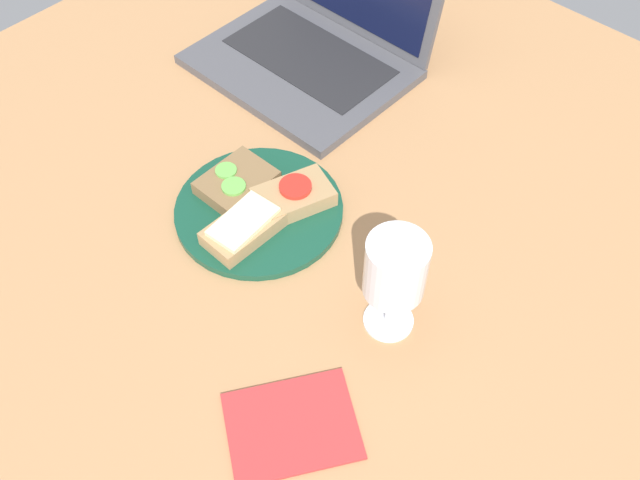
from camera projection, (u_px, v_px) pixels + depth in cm
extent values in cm
cube|color=#B27F51|center=(304.00, 243.00, 96.70)|extent=(140.00, 140.00, 3.00)
cylinder|color=#144733|center=(259.00, 210.00, 97.67)|extent=(23.12, 23.12, 1.08)
cube|color=#A88456|center=(244.00, 228.00, 93.54)|extent=(6.25, 10.83, 2.23)
cube|color=#F4EAB7|center=(243.00, 221.00, 92.40)|extent=(5.90, 9.52, 0.67)
cube|color=#A88456|center=(294.00, 197.00, 96.87)|extent=(9.56, 11.90, 2.37)
cylinder|color=red|center=(295.00, 187.00, 96.01)|extent=(4.45, 4.45, 0.61)
cube|color=brown|center=(237.00, 183.00, 98.71)|extent=(7.84, 10.00, 2.05)
cylinder|color=#6BB74C|center=(234.00, 186.00, 96.61)|extent=(3.34, 3.34, 0.41)
cylinder|color=#6BB74C|center=(226.00, 170.00, 98.49)|extent=(3.03, 3.03, 0.35)
cylinder|color=white|center=(388.00, 320.00, 87.17)|extent=(6.20, 6.20, 0.40)
cylinder|color=white|center=(391.00, 304.00, 84.34)|extent=(1.09, 1.09, 6.80)
cylinder|color=white|center=(396.00, 268.00, 78.58)|extent=(7.15, 7.15, 7.84)
cylinder|color=white|center=(395.00, 276.00, 79.75)|extent=(6.58, 6.58, 4.88)
cube|color=#4C4C51|center=(300.00, 67.00, 116.37)|extent=(32.99, 25.31, 1.55)
cube|color=#232326|center=(309.00, 56.00, 116.72)|extent=(27.05, 13.92, 0.16)
cube|color=#B23333|center=(292.00, 426.00, 78.75)|extent=(17.17, 18.06, 0.40)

